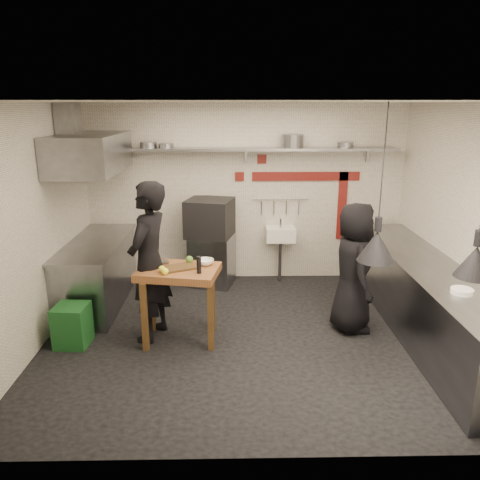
{
  "coord_description": "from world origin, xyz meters",
  "views": [
    {
      "loc": [
        -0.23,
        -5.26,
        2.77
      ],
      "look_at": [
        -0.13,
        0.3,
        1.16
      ],
      "focal_mm": 35.0,
      "sensor_mm": 36.0,
      "label": 1
    }
  ],
  "objects_px": {
    "green_bin": "(72,325)",
    "chef_left": "(149,262)",
    "oven_stand": "(212,260)",
    "combi_oven": "(210,218)",
    "chef_right": "(353,268)",
    "prep_table": "(180,304)"
  },
  "relations": [
    {
      "from": "green_bin",
      "to": "chef_left",
      "type": "bearing_deg",
      "value": 11.72
    },
    {
      "from": "oven_stand",
      "to": "green_bin",
      "type": "xyz_separation_m",
      "value": [
        -1.59,
        -1.95,
        -0.15
      ]
    },
    {
      "from": "combi_oven",
      "to": "chef_left",
      "type": "xyz_separation_m",
      "value": [
        -0.65,
        -1.75,
        -0.12
      ]
    },
    {
      "from": "green_bin",
      "to": "chef_right",
      "type": "xyz_separation_m",
      "value": [
        3.41,
        0.37,
        0.57
      ]
    },
    {
      "from": "oven_stand",
      "to": "green_bin",
      "type": "bearing_deg",
      "value": -114.76
    },
    {
      "from": "chef_left",
      "to": "chef_right",
      "type": "xyz_separation_m",
      "value": [
        2.49,
        0.18,
        -0.15
      ]
    },
    {
      "from": "combi_oven",
      "to": "chef_right",
      "type": "height_order",
      "value": "chef_right"
    },
    {
      "from": "prep_table",
      "to": "combi_oven",
      "type": "bearing_deg",
      "value": 91.06
    },
    {
      "from": "combi_oven",
      "to": "chef_right",
      "type": "relative_size",
      "value": 0.41
    },
    {
      "from": "prep_table",
      "to": "chef_left",
      "type": "height_order",
      "value": "chef_left"
    },
    {
      "from": "oven_stand",
      "to": "chef_left",
      "type": "relative_size",
      "value": 0.41
    },
    {
      "from": "oven_stand",
      "to": "prep_table",
      "type": "xyz_separation_m",
      "value": [
        -0.32,
        -1.84,
        0.06
      ]
    },
    {
      "from": "oven_stand",
      "to": "green_bin",
      "type": "relative_size",
      "value": 1.6
    },
    {
      "from": "chef_left",
      "to": "oven_stand",
      "type": "bearing_deg",
      "value": 174.54
    },
    {
      "from": "oven_stand",
      "to": "chef_left",
      "type": "xyz_separation_m",
      "value": [
        -0.67,
        -1.76,
        0.57
      ]
    },
    {
      "from": "combi_oven",
      "to": "green_bin",
      "type": "relative_size",
      "value": 1.33
    },
    {
      "from": "oven_stand",
      "to": "chef_right",
      "type": "xyz_separation_m",
      "value": [
        1.82,
        -1.58,
        0.42
      ]
    },
    {
      "from": "green_bin",
      "to": "chef_right",
      "type": "distance_m",
      "value": 3.48
    },
    {
      "from": "oven_stand",
      "to": "chef_right",
      "type": "distance_m",
      "value": 2.45
    },
    {
      "from": "green_bin",
      "to": "chef_left",
      "type": "xyz_separation_m",
      "value": [
        0.92,
        0.19,
        0.72
      ]
    },
    {
      "from": "oven_stand",
      "to": "combi_oven",
      "type": "relative_size",
      "value": 1.2
    },
    {
      "from": "oven_stand",
      "to": "prep_table",
      "type": "relative_size",
      "value": 0.87
    }
  ]
}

